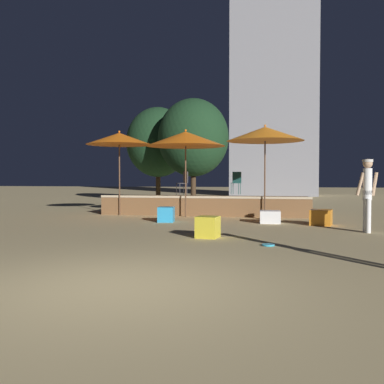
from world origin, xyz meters
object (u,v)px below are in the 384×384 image
object	(u,v)px
patio_umbrella_0	(186,139)
patio_umbrella_2	(119,139)
cube_seat_3	(208,227)
cube_seat_1	(166,214)
background_tree_1	(158,142)
cube_seat_0	(321,217)
patio_umbrella_1	(265,134)
background_tree_0	(193,138)
bistro_chair_0	(236,181)
person_0	(367,190)
cube_seat_2	(270,217)
bistro_chair_1	(184,181)
frisbee_disc	(268,245)

from	to	relation	value
patio_umbrella_0	patio_umbrella_2	bearing A→B (deg)	174.33
patio_umbrella_2	cube_seat_3	size ratio (longest dim) A/B	5.67
cube_seat_1	background_tree_1	distance (m)	12.44
cube_seat_0	cube_seat_3	bearing A→B (deg)	-131.29
background_tree_1	patio_umbrella_2	bearing A→B (deg)	-82.86
cube_seat_0	cube_seat_1	distance (m)	4.71
patio_umbrella_1	cube_seat_3	xyz separation A→B (m)	(-1.15, -5.23, -2.66)
cube_seat_3	background_tree_0	distance (m)	13.35
cube_seat_0	background_tree_1	bearing A→B (deg)	125.61
bistro_chair_0	cube_seat_1	bearing A→B (deg)	-105.29
cube_seat_1	background_tree_1	size ratio (longest dim) A/B	0.10
person_0	bistro_chair_0	distance (m)	6.82
bistro_chair_0	background_tree_0	world-z (taller)	background_tree_0
background_tree_1	cube_seat_2	bearing A→B (deg)	-58.90
patio_umbrella_2	background_tree_1	xyz separation A→B (m)	(-1.18, 9.42, 0.66)
patio_umbrella_1	bistro_chair_1	bearing A→B (deg)	160.90
cube_seat_3	frisbee_disc	size ratio (longest dim) A/B	2.10
bistro_chair_0	bistro_chair_1	xyz separation A→B (m)	(-1.93, -1.03, 0.00)
frisbee_disc	bistro_chair_0	bearing A→B (deg)	99.86
cube_seat_1	bistro_chair_1	size ratio (longest dim) A/B	0.60
patio_umbrella_2	cube_seat_0	xyz separation A→B (m)	(7.05, -2.07, -2.61)
person_0	background_tree_0	distance (m)	13.02
person_0	frisbee_disc	distance (m)	3.74
patio_umbrella_0	background_tree_0	distance (m)	7.71
bistro_chair_1	background_tree_1	xyz separation A→B (m)	(-3.42, 8.42, 2.22)
patio_umbrella_1	bistro_chair_1	distance (m)	3.68
cube_seat_2	bistro_chair_1	size ratio (longest dim) A/B	0.72
patio_umbrella_0	cube_seat_1	size ratio (longest dim) A/B	5.74
cube_seat_2	cube_seat_3	world-z (taller)	cube_seat_3
cube_seat_2	frisbee_disc	bearing A→B (deg)	-89.49
bistro_chair_0	background_tree_1	size ratio (longest dim) A/B	0.16
person_0	bistro_chair_1	xyz separation A→B (m)	(-5.79, 4.59, 0.20)
patio_umbrella_0	patio_umbrella_2	world-z (taller)	patio_umbrella_2
person_0	bistro_chair_0	size ratio (longest dim) A/B	2.08
patio_umbrella_0	person_0	world-z (taller)	patio_umbrella_0
patio_umbrella_2	patio_umbrella_0	bearing A→B (deg)	-5.67
patio_umbrella_2	bistro_chair_0	size ratio (longest dim) A/B	3.50
patio_umbrella_0	patio_umbrella_2	size ratio (longest dim) A/B	0.99
patio_umbrella_2	background_tree_1	distance (m)	9.51
cube_seat_1	person_0	distance (m)	5.95
cube_seat_0	background_tree_0	bearing A→B (deg)	121.19
cube_seat_2	background_tree_0	xyz separation A→B (m)	(-4.20, 9.08, 3.34)
patio_umbrella_2	person_0	size ratio (longest dim) A/B	1.68
patio_umbrella_2	cube_seat_3	xyz separation A→B (m)	(4.20, -5.31, -2.60)
patio_umbrella_0	cube_seat_3	distance (m)	5.88
cube_seat_0	frisbee_disc	size ratio (longest dim) A/B	2.68
bistro_chair_0	bistro_chair_1	bearing A→B (deg)	-143.09
cube_seat_2	bistro_chair_0	distance (m)	4.18
patio_umbrella_0	bistro_chair_0	world-z (taller)	patio_umbrella_0
patio_umbrella_0	cube_seat_2	xyz separation A→B (m)	(2.99, -1.51, -2.58)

